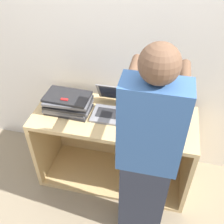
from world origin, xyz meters
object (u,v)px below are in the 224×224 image
at_px(laptop_stack_left, 68,103).
at_px(laptop_open, 116,108).
at_px(laptop_stack_right, 163,121).
at_px(person, 147,159).

bearing_deg(laptop_stack_left, laptop_open, 8.29).
xyz_separation_m(laptop_open, laptop_stack_right, (0.40, -0.06, -0.01)).
relative_size(laptop_open, laptop_stack_left, 0.95).
relative_size(laptop_stack_left, laptop_stack_right, 1.00).
xyz_separation_m(laptop_stack_right, person, (-0.08, -0.45, 0.03)).
distance_m(laptop_stack_right, person, 0.46).
bearing_deg(laptop_stack_right, laptop_stack_left, -179.94).
xyz_separation_m(laptop_stack_left, person, (0.73, -0.45, -0.01)).
height_order(laptop_open, person, person).
bearing_deg(laptop_open, laptop_stack_left, -171.71).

